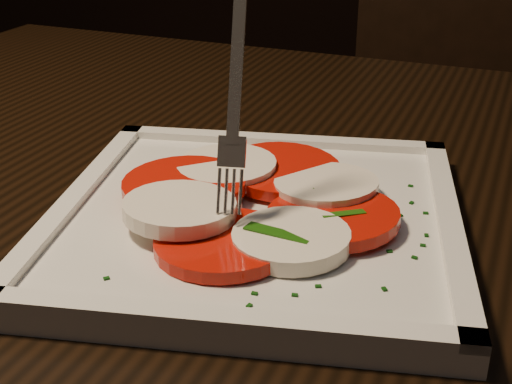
# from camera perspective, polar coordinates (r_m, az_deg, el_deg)

# --- Properties ---
(table) EXTENTS (1.30, 0.96, 0.75)m
(table) POSITION_cam_1_polar(r_m,az_deg,el_deg) (0.60, 5.63, -8.55)
(table) COLOR black
(table) RESTS_ON ground
(chair) EXTENTS (0.43, 0.43, 0.93)m
(chair) POSITION_cam_1_polar(r_m,az_deg,el_deg) (1.30, 16.29, 4.13)
(chair) COLOR black
(chair) RESTS_ON ground
(plate) EXTENTS (0.30, 0.30, 0.01)m
(plate) POSITION_cam_1_polar(r_m,az_deg,el_deg) (0.49, 0.00, -2.38)
(plate) COLOR white
(plate) RESTS_ON table
(caprese_salad) EXTENTS (0.21, 0.21, 0.02)m
(caprese_salad) POSITION_cam_1_polar(r_m,az_deg,el_deg) (0.48, 0.00, -0.68)
(caprese_salad) COLOR red
(caprese_salad) RESTS_ON plate
(fork) EXTENTS (0.03, 0.07, 0.15)m
(fork) POSITION_cam_1_polar(r_m,az_deg,el_deg) (0.45, -1.46, 8.76)
(fork) COLOR white
(fork) RESTS_ON caprese_salad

